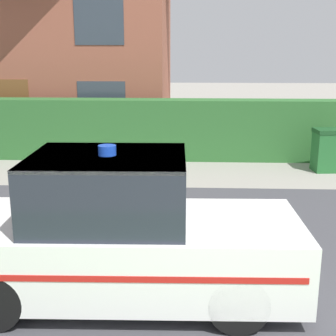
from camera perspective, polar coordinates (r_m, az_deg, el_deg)
road_strip at (r=7.26m, az=7.96°, el=-9.87°), size 28.00×6.45×0.01m
garden_hedge at (r=12.82m, az=-0.96°, el=4.72°), size 14.60×0.72×1.64m
police_car at (r=5.65m, az=-5.99°, el=-8.23°), size 4.26×1.72×1.90m
house_left at (r=17.13m, az=-13.92°, el=16.33°), size 8.24×6.18×7.19m
wheelie_bin at (r=12.20m, az=18.83°, el=2.09°), size 0.71×0.62×1.06m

